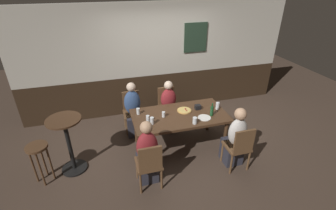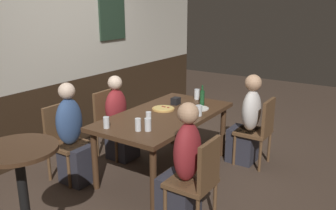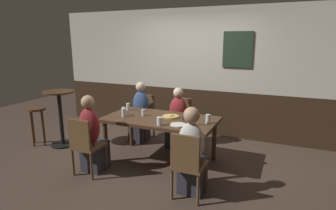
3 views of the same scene
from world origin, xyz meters
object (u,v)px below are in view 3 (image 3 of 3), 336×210
Objects in this scene: beer_glass_half at (124,112)px; pint_glass_amber at (143,113)px; highball_clear at (128,107)px; chair_mid_far at (180,118)px; beer_bottle_green at (190,119)px; pizza at (171,116)px; pint_glass_pale at (124,113)px; chair_left_near at (85,143)px; side_bar_table at (61,114)px; chair_left_far at (144,114)px; bar_stool at (37,116)px; condiment_caddy at (187,116)px; tumbler_short at (208,120)px; chair_right_near at (188,162)px; tumbler_water at (160,122)px; person_left_near at (92,139)px; person_mid_far at (177,122)px; person_right_near at (192,157)px; plate_white_large at (178,125)px; person_left_far at (140,116)px; dining_table at (160,122)px.

pint_glass_amber is at bearing 17.68° from beer_glass_half.
chair_mid_far is at bearing 40.95° from highball_clear.
pizza is at bearing 144.82° from beer_bottle_green.
pint_glass_pale is 1.01× the size of beer_glass_half.
chair_mid_far is (0.79, 1.79, 0.00)m from chair_left_near.
highball_clear is (-0.18, 0.42, -0.01)m from pint_glass_pale.
chair_left_near and chair_mid_far have the same top height.
chair_left_near is at bearing -32.53° from side_bar_table.
beer_glass_half is (-0.06, 0.09, -0.00)m from pint_glass_pale.
chair_left_far reaches higher than bar_stool.
tumbler_short is at bearing -15.70° from condiment_caddy.
chair_right_near is 0.84× the size of side_bar_table.
pint_glass_pale is at bearing -172.39° from tumbler_short.
pint_glass_amber is at bearing 141.57° from tumbler_water.
person_left_near reaches higher than pint_glass_pale.
condiment_caddy is (0.41, -0.62, 0.32)m from person_mid_far.
person_right_near is at bearing -65.78° from condiment_caddy.
pint_glass_pale is 1.90m from bar_stool.
bar_stool is (-2.46, -1.16, 0.07)m from chair_mid_far.
person_right_near is at bearing -61.59° from person_mid_far.
chair_left_far is at bearing 146.93° from condiment_caddy.
person_right_near reaches higher than chair_mid_far.
tumbler_water is 0.28m from plate_white_large.
person_mid_far is 2.66m from bar_stool.
person_left_far is at bearing 155.26° from tumbler_short.
person_left_near is 1.66m from person_mid_far.
chair_mid_far reaches higher than highball_clear.
dining_table is at bearing 3.19° from side_bar_table.
person_left_far reaches higher than plate_white_large.
plate_white_large is 0.34× the size of bar_stool.
pint_glass_amber is at bearing 178.16° from dining_table.
person_left_far is at bearing 134.22° from chair_right_near.
side_bar_table is at bearing 147.47° from chair_left_near.
person_left_far reaches higher than tumbler_water.
chair_mid_far reaches higher than pint_glass_pale.
pizza is at bearing 41.23° from dining_table.
person_mid_far is 7.92× the size of tumbler_short.
person_mid_far is 1.09m from plate_white_large.
bar_stool is at bearing 171.79° from person_right_near.
dining_table is 0.66m from beer_glass_half.
person_right_near is at bearing -64.06° from chair_mid_far.
person_mid_far is at bearing -0.15° from person_left_far.
dining_table is at bearing 42.81° from person_left_near.
beer_bottle_green is at bearing -34.23° from person_left_far.
beer_glass_half is (-0.63, -0.82, 0.33)m from person_mid_far.
person_mid_far is at bearing 33.04° from highball_clear.
bar_stool is at bearing 169.03° from chair_right_near.
chair_right_near is at bearing -27.64° from pint_glass_pale.
pizza is at bearing -80.42° from chair_mid_far.
beer_glass_half is at bearing 155.81° from person_right_near.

